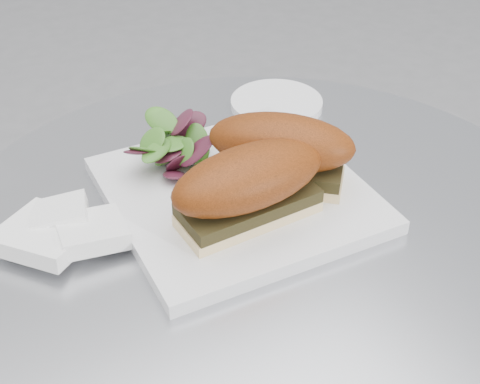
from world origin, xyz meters
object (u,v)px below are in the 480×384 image
at_px(plate, 236,194).
at_px(saucer, 277,103).
at_px(sandwich_left, 249,185).
at_px(sandwich_right, 281,149).

xyz_separation_m(plate, saucer, (0.15, 0.15, -0.00)).
height_order(sandwich_left, sandwich_right, same).
relative_size(plate, sandwich_right, 1.60).
relative_size(sandwich_left, saucer, 1.37).
xyz_separation_m(sandwich_left, sandwich_right, (0.06, 0.04, 0.00)).
bearing_deg(plate, sandwich_left, -105.65).
height_order(plate, saucer, plate).
relative_size(plate, saucer, 2.13).
bearing_deg(sandwich_left, saucer, 50.37).
bearing_deg(sandwich_right, plate, -153.58).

